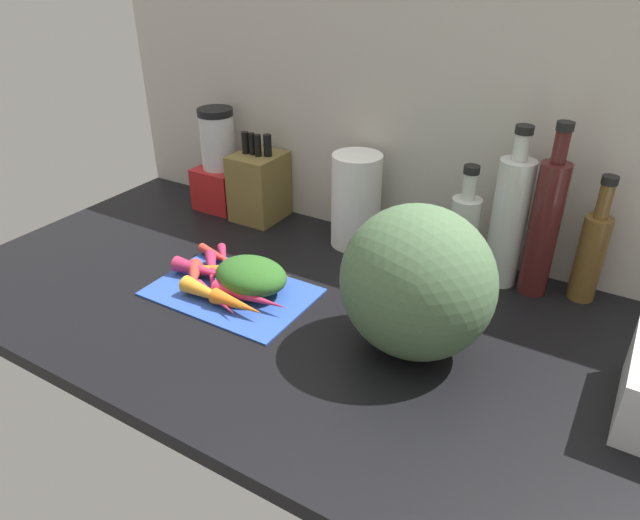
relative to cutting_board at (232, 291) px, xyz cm
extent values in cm
cube|color=black|center=(22.92, 3.90, -1.90)|extent=(170.00, 80.00, 3.00)
cube|color=#BCB7AD|center=(22.92, 42.40, 29.60)|extent=(170.00, 3.00, 60.00)
cube|color=#2D51B7|center=(0.00, 0.00, 0.00)|extent=(33.68, 22.20, 0.80)
cone|color=orange|center=(6.13, -5.60, 2.04)|extent=(11.93, 3.38, 3.29)
cone|color=#B2264C|center=(6.84, -2.34, 2.09)|extent=(17.29, 4.52, 3.39)
cone|color=orange|center=(-4.02, 5.85, 1.64)|extent=(14.37, 13.09, 2.48)
cone|color=#B2264C|center=(0.67, -5.71, 1.52)|extent=(14.38, 6.89, 2.24)
cone|color=red|center=(-8.08, 7.85, 1.49)|extent=(17.49, 5.82, 2.17)
cone|color=orange|center=(2.10, 6.37, 1.75)|extent=(14.51, 8.03, 2.70)
cone|color=red|center=(-7.82, -2.70, 2.06)|extent=(9.93, 11.28, 3.32)
cone|color=#B2264C|center=(-6.08, 1.08, 1.71)|extent=(13.98, 14.98, 2.63)
cone|color=#B2264C|center=(-8.81, 8.34, 1.43)|extent=(9.45, 9.51, 2.07)
cone|color=#B2264C|center=(-8.14, 0.70, 2.16)|extent=(14.98, 4.86, 3.52)
cone|color=orange|center=(0.10, -5.77, 2.18)|extent=(16.08, 4.60, 3.57)
ellipsoid|color=#2D6023|center=(3.64, 2.35, 3.77)|extent=(15.92, 12.25, 6.74)
ellipsoid|color=#4C6B47|center=(39.65, 2.34, 13.41)|extent=(27.13, 24.54, 27.62)
cube|color=brown|center=(-17.14, 33.81, 8.34)|extent=(11.62, 13.16, 17.48)
cylinder|color=black|center=(-20.19, 33.10, 19.83)|extent=(1.85, 1.85, 5.50)
cylinder|color=black|center=(-18.15, 33.24, 19.83)|extent=(1.60, 1.60, 5.50)
cylinder|color=black|center=(-16.12, 32.88, 19.83)|extent=(1.69, 1.69, 5.50)
cylinder|color=black|center=(-14.09, 34.19, 19.83)|extent=(2.05, 2.05, 5.50)
cube|color=red|center=(-30.27, 34.12, 5.30)|extent=(12.09, 12.09, 11.39)
cylinder|color=silver|center=(-30.27, 34.12, 18.06)|extent=(9.07, 9.07, 14.14)
cylinder|color=black|center=(-30.27, 34.12, 26.03)|extent=(9.25, 9.25, 1.80)
cylinder|color=white|center=(11.57, 33.40, 10.87)|extent=(11.69, 11.69, 22.53)
cylinder|color=silver|center=(38.25, 31.97, 8.66)|extent=(6.29, 6.29, 18.11)
cylinder|color=silver|center=(38.25, 31.97, 20.53)|extent=(2.88, 2.88, 5.63)
cylinder|color=black|center=(38.25, 31.97, 24.14)|extent=(3.31, 3.31, 1.60)
cylinder|color=silver|center=(46.69, 34.03, 13.29)|extent=(7.27, 7.27, 27.37)
cylinder|color=silver|center=(46.69, 34.03, 29.64)|extent=(3.07, 3.07, 5.34)
cylinder|color=black|center=(46.69, 34.03, 33.11)|extent=(3.53, 3.53, 1.60)
cylinder|color=#471919|center=(53.80, 33.49, 13.74)|extent=(5.93, 5.93, 28.27)
cylinder|color=#471919|center=(53.80, 33.49, 31.02)|extent=(2.81, 2.81, 6.29)
cylinder|color=black|center=(53.80, 33.49, 34.96)|extent=(3.24, 3.24, 1.60)
cylinder|color=brown|center=(63.15, 36.16, 8.66)|extent=(5.45, 5.45, 18.13)
cylinder|color=brown|center=(63.15, 36.16, 21.20)|extent=(2.69, 2.69, 6.95)
cylinder|color=black|center=(63.15, 36.16, 25.48)|extent=(3.09, 3.09, 1.60)
camera|label=1|loc=(68.37, -77.61, 64.59)|focal=32.12mm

